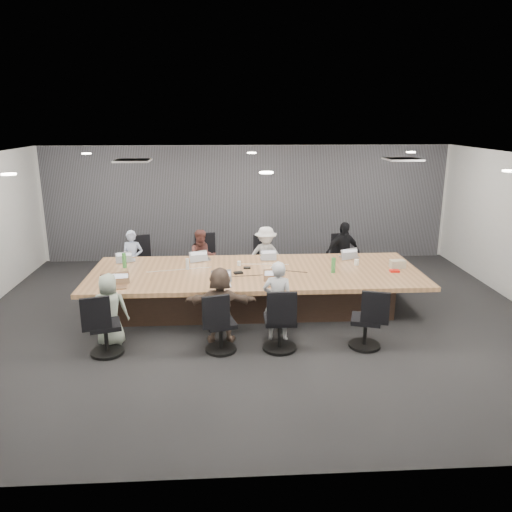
{
  "coord_description": "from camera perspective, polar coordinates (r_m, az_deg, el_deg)",
  "views": [
    {
      "loc": [
        -0.51,
        -8.18,
        3.46
      ],
      "look_at": [
        0.0,
        0.4,
        1.05
      ],
      "focal_mm": 35.0,
      "sensor_mm": 36.0,
      "label": 1
    }
  ],
  "objects": [
    {
      "name": "floor",
      "position": [
        8.9,
        0.16,
        -7.22
      ],
      "size": [
        10.0,
        8.0,
        0.0
      ],
      "primitive_type": "cube",
      "color": "black",
      "rests_on": "ground"
    },
    {
      "name": "ceiling",
      "position": [
        8.22,
        0.17,
        11.06
      ],
      "size": [
        10.0,
        8.0,
        0.0
      ],
      "primitive_type": "cube",
      "color": "white",
      "rests_on": "wall_back"
    },
    {
      "name": "wall_back",
      "position": [
        12.37,
        -1.0,
        6.06
      ],
      "size": [
        10.0,
        0.0,
        2.8
      ],
      "primitive_type": "cube",
      "rotation": [
        1.57,
        0.0,
        0.0
      ],
      "color": "#BDBCBA",
      "rests_on": "ground"
    },
    {
      "name": "wall_front",
      "position": [
        4.69,
        3.27,
        -10.4
      ],
      "size": [
        10.0,
        0.0,
        2.8
      ],
      "primitive_type": "cube",
      "rotation": [
        -1.57,
        0.0,
        0.0
      ],
      "color": "#BDBCBA",
      "rests_on": "ground"
    },
    {
      "name": "curtain",
      "position": [
        12.29,
        -0.99,
        6.0
      ],
      "size": [
        9.8,
        0.04,
        2.8
      ],
      "primitive_type": "cube",
      "color": "#4E4E55",
      "rests_on": "ground"
    },
    {
      "name": "conference_table",
      "position": [
        9.22,
        -0.04,
        -3.72
      ],
      "size": [
        6.0,
        2.2,
        0.74
      ],
      "color": "#38261C",
      "rests_on": "ground"
    },
    {
      "name": "chair_0",
      "position": [
        11.0,
        -13.52,
        -0.95
      ],
      "size": [
        0.69,
        0.69,
        0.8
      ],
      "primitive_type": null,
      "rotation": [
        0.0,
        0.0,
        3.48
      ],
      "color": "black",
      "rests_on": "ground"
    },
    {
      "name": "chair_1",
      "position": [
        10.83,
        -6.02,
        -0.74
      ],
      "size": [
        0.65,
        0.65,
        0.84
      ],
      "primitive_type": null,
      "rotation": [
        0.0,
        0.0,
        3.3
      ],
      "color": "black",
      "rests_on": "ground"
    },
    {
      "name": "chair_2",
      "position": [
        10.86,
        0.96,
        -0.92
      ],
      "size": [
        0.55,
        0.55,
        0.72
      ],
      "primitive_type": null,
      "rotation": [
        0.0,
        0.0,
        3.0
      ],
      "color": "black",
      "rests_on": "ground"
    },
    {
      "name": "chair_3",
      "position": [
        11.1,
        9.41,
        -0.67
      ],
      "size": [
        0.63,
        0.63,
        0.76
      ],
      "primitive_type": null,
      "rotation": [
        0.0,
        0.0,
        3.41
      ],
      "color": "black",
      "rests_on": "ground"
    },
    {
      "name": "chair_4",
      "position": [
        7.84,
        -16.83,
        -8.12
      ],
      "size": [
        0.65,
        0.65,
        0.77
      ],
      "primitive_type": null,
      "rotation": [
        0.0,
        0.0,
        0.28
      ],
      "color": "black",
      "rests_on": "ground"
    },
    {
      "name": "chair_5",
      "position": [
        7.63,
        -4.07,
        -8.22
      ],
      "size": [
        0.62,
        0.62,
        0.75
      ],
      "primitive_type": null,
      "rotation": [
        0.0,
        0.0,
        0.26
      ],
      "color": "black",
      "rests_on": "ground"
    },
    {
      "name": "chair_6",
      "position": [
        7.66,
        2.74,
        -7.84
      ],
      "size": [
        0.55,
        0.55,
        0.82
      ],
      "primitive_type": null,
      "rotation": [
        0.0,
        0.0,
        -0.01
      ],
      "color": "black",
      "rests_on": "ground"
    },
    {
      "name": "chair_7",
      "position": [
        7.92,
        12.42,
        -7.61
      ],
      "size": [
        0.65,
        0.65,
        0.76
      ],
      "primitive_type": null,
      "rotation": [
        0.0,
        0.0,
        -0.3
      ],
      "color": "black",
      "rests_on": "ground"
    },
    {
      "name": "person_0",
      "position": [
        10.61,
        -13.91,
        -0.4
      ],
      "size": [
        0.47,
        0.34,
        1.22
      ],
      "primitive_type": "imported",
      "rotation": [
        0.0,
        0.0,
        6.18
      ],
      "color": "#A7B5DA",
      "rests_on": "ground"
    },
    {
      "name": "laptop_0",
      "position": [
        10.05,
        -14.5,
        -0.5
      ],
      "size": [
        0.34,
        0.26,
        0.02
      ],
      "primitive_type": "cube",
      "rotation": [
        0.0,
        0.0,
        3.33
      ],
      "color": "#B2B2B7",
      "rests_on": "conference_table"
    },
    {
      "name": "person_1",
      "position": [
        10.44,
        -6.13,
        -0.27
      ],
      "size": [
        0.66,
        0.56,
        1.22
      ],
      "primitive_type": "imported",
      "rotation": [
        0.0,
        0.0,
        6.46
      ],
      "color": "brown",
      "rests_on": "ground"
    },
    {
      "name": "laptop_1",
      "position": [
        9.87,
        -6.29,
        -0.37
      ],
      "size": [
        0.4,
        0.32,
        0.02
      ],
      "primitive_type": "cube",
      "rotation": [
        0.0,
        0.0,
        3.38
      ],
      "color": "#B2B2B7",
      "rests_on": "conference_table"
    },
    {
      "name": "person_2",
      "position": [
        10.45,
        1.12,
        -0.04
      ],
      "size": [
        0.88,
        0.58,
        1.26
      ],
      "primitive_type": "imported",
      "rotation": [
        0.0,
        0.0,
        6.43
      ],
      "color": "silver",
      "rests_on": "ground"
    },
    {
      "name": "laptop_2",
      "position": [
        9.89,
        1.37,
        -0.25
      ],
      "size": [
        0.3,
        0.21,
        0.02
      ],
      "primitive_type": "cube",
      "rotation": [
        0.0,
        0.0,
        3.14
      ],
      "color": "#B2B2B7",
      "rests_on": "conference_table"
    },
    {
      "name": "person_3",
      "position": [
        10.69,
        9.88,
        0.31
      ],
      "size": [
        0.85,
        0.52,
        1.35
      ],
      "primitive_type": "imported",
      "rotation": [
        0.0,
        0.0,
        6.54
      ],
      "color": "black",
      "rests_on": "ground"
    },
    {
      "name": "laptop_3",
      "position": [
        10.16,
        10.6,
        -0.09
      ],
      "size": [
        0.39,
        0.31,
        0.02
      ],
      "primitive_type": "cube",
      "rotation": [
        0.0,
        0.0,
        3.38
      ],
      "color": "#B2B2B7",
      "rests_on": "conference_table"
    },
    {
      "name": "person_4",
      "position": [
        8.09,
        -16.38,
        -5.9
      ],
      "size": [
        0.57,
        0.38,
        1.15
      ],
      "primitive_type": "imported",
      "rotation": [
        0.0,
        0.0,
        3.16
      ],
      "color": "#9FAF9C",
      "rests_on": "ground"
    },
    {
      "name": "laptop_4",
      "position": [
        8.53,
        -15.68,
        -3.47
      ],
      "size": [
        0.36,
        0.28,
        0.02
      ],
      "primitive_type": "cube",
      "rotation": [
        0.0,
        0.0,
        0.19
      ],
      "color": "#8C6647",
      "rests_on": "conference_table"
    },
    {
      "name": "person_5",
      "position": [
        7.87,
        -4.09,
        -5.61
      ],
      "size": [
        1.15,
        0.41,
        1.22
      ],
      "primitive_type": "imported",
      "rotation": [
        0.0,
        0.0,
        3.1
      ],
      "color": "brown",
      "rests_on": "ground"
    },
    {
      "name": "laptop_5",
      "position": [
        8.33,
        -4.07,
        -3.36
      ],
      "size": [
        0.36,
        0.27,
        0.02
      ],
      "primitive_type": "cube",
      "rotation": [
        0.0,
        0.0,
        0.1
      ],
      "color": "#B2B2B7",
      "rests_on": "conference_table"
    },
    {
      "name": "person_6",
      "position": [
        7.89,
        2.49,
        -5.18
      ],
      "size": [
        0.53,
        0.4,
        1.31
      ],
      "primitive_type": "imported",
      "rotation": [
        0.0,
        0.0,
        2.94
      ],
      "color": "#B8B9BD",
      "rests_on": "ground"
    },
    {
      "name": "laptop_6",
      "position": [
        8.37,
        2.12,
        -3.25
      ],
      "size": [
        0.35,
        0.24,
        0.02
      ],
      "primitive_type": "cube",
      "rotation": [
        0.0,
        0.0,
        0.01
      ],
      "color": "#8C6647",
      "rests_on": "conference_table"
    },
    {
      "name": "bottle_green_left",
      "position": [
        9.58,
        -14.82,
        -0.49
      ],
      "size": [
        0.09,
        0.09,
        0.28
      ],
      "primitive_type": "cylinder",
      "rotation": [
        0.0,
        0.0,
        0.14
      ],
      "color": "#3A883F",
      "rests_on": "conference_table"
    },
    {
      "name": "bottle_green_right",
      "position": [
        9.08,
        8.83,
        -1.05
      ],
      "size": [
        0.09,
        0.09,
        0.27
      ],
      "primitive_type": "cylinder",
      "rotation": [
        0.0,
        0.0,
        0.25
      ],
      "color": "#3A883F",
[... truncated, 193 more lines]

